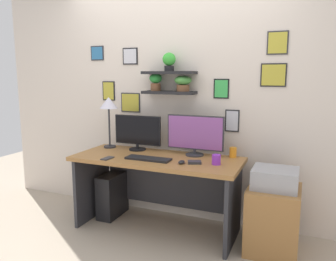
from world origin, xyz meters
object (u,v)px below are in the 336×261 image
at_px(computer_mouse, 182,162).
at_px(drawer_cabinet, 273,219).
at_px(desk, 159,176).
at_px(printer, 275,178).
at_px(monitor_right, 195,135).
at_px(coffee_mug, 216,160).
at_px(pen_cup, 233,152).
at_px(computer_tower_left, 112,195).
at_px(desk_lamp, 109,106).
at_px(monitor_left, 138,132).
at_px(cell_phone, 107,158).
at_px(scissors_tray, 195,162).
at_px(keyboard, 148,159).

distance_m(computer_mouse, drawer_cabinet, 0.95).
bearing_deg(desk, printer, -1.84).
distance_m(monitor_right, coffee_mug, 0.42).
bearing_deg(pen_cup, printer, -31.89).
relative_size(desk, computer_tower_left, 3.50).
bearing_deg(desk, computer_mouse, -31.46).
distance_m(drawer_cabinet, printer, 0.37).
relative_size(monitor_right, printer, 1.53).
bearing_deg(drawer_cabinet, desk_lamp, 174.14).
bearing_deg(desk_lamp, drawer_cabinet, -5.86).
distance_m(coffee_mug, computer_tower_left, 1.34).
xyz_separation_m(coffee_mug, drawer_cabinet, (0.51, 0.06, -0.51)).
bearing_deg(computer_tower_left, printer, -3.18).
distance_m(monitor_left, printer, 1.48).
height_order(desk, computer_mouse, computer_mouse).
bearing_deg(cell_phone, computer_tower_left, 120.13).
xyz_separation_m(monitor_left, pen_cup, (1.02, 0.07, -0.14)).
height_order(desk, scissors_tray, scissors_tray).
xyz_separation_m(monitor_right, cell_phone, (-0.73, -0.46, -0.21)).
distance_m(keyboard, printer, 1.16).
height_order(scissors_tray, drawer_cabinet, scissors_tray).
distance_m(desk_lamp, drawer_cabinet, 2.01).
xyz_separation_m(cell_phone, coffee_mug, (1.02, 0.20, 0.04)).
distance_m(pen_cup, scissors_tray, 0.46).
relative_size(cell_phone, drawer_cabinet, 0.24).
xyz_separation_m(keyboard, computer_tower_left, (-0.56, 0.24, -0.52)).
xyz_separation_m(keyboard, pen_cup, (0.73, 0.41, 0.04)).
distance_m(pen_cup, drawer_cabinet, 0.71).
height_order(keyboard, coffee_mug, coffee_mug).
bearing_deg(computer_mouse, cell_phone, -171.54).
relative_size(desk_lamp, scissors_tray, 4.67).
bearing_deg(monitor_left, desk, -26.67).
relative_size(computer_mouse, cell_phone, 0.64).
bearing_deg(computer_mouse, scissors_tray, 24.98).
height_order(monitor_right, pen_cup, monitor_right).
bearing_deg(cell_phone, coffee_mug, 14.17).
bearing_deg(monitor_right, monitor_left, -179.99).
relative_size(keyboard, printer, 1.16).
distance_m(monitor_right, drawer_cabinet, 1.06).
height_order(scissors_tray, printer, scissors_tray).
height_order(monitor_left, scissors_tray, monitor_left).
relative_size(keyboard, drawer_cabinet, 0.76).
relative_size(desk, coffee_mug, 18.42).
relative_size(scissors_tray, computer_tower_left, 0.25).
relative_size(desk_lamp, drawer_cabinet, 0.97).
relative_size(desk, printer, 4.36).
relative_size(desk, monitor_left, 3.11).
relative_size(coffee_mug, scissors_tray, 0.75).
xyz_separation_m(desk, monitor_right, (0.32, 0.16, 0.42)).
height_order(monitor_right, computer_mouse, monitor_right).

